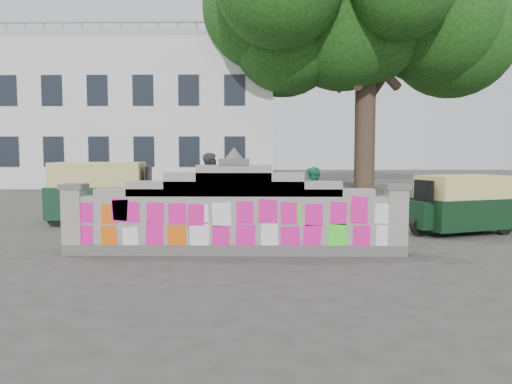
# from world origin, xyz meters

# --- Properties ---
(ground) EXTENTS (100.00, 100.00, 0.00)m
(ground) POSITION_xyz_m (0.00, 0.00, 0.00)
(ground) COLOR #383533
(ground) RESTS_ON ground
(parapet_wall) EXTENTS (6.48, 0.44, 2.01)m
(parapet_wall) POSITION_xyz_m (-0.00, -0.01, 0.75)
(parapet_wall) COLOR #4C4C49
(parapet_wall) RESTS_ON ground
(building) EXTENTS (16.00, 10.00, 8.90)m
(building) POSITION_xyz_m (-7.00, 21.98, 4.01)
(building) COLOR silver
(building) RESTS_ON ground
(shade_tree) EXTENTS (12.00, 10.00, 12.00)m
(shade_tree) POSITION_xyz_m (6.00, 18.00, 8.94)
(shade_tree) COLOR #38281E
(shade_tree) RESTS_ON ground
(cyclist_bike) EXTENTS (1.93, 0.87, 0.98)m
(cyclist_bike) POSITION_xyz_m (-0.59, 1.68, 0.49)
(cyclist_bike) COLOR black
(cyclist_bike) RESTS_ON ground
(cyclist_rider) EXTENTS (0.47, 0.65, 1.66)m
(cyclist_rider) POSITION_xyz_m (-0.59, 1.68, 0.83)
(cyclist_rider) COLOR black
(cyclist_rider) RESTS_ON ground
(pedestrian) EXTENTS (0.65, 0.81, 1.57)m
(pedestrian) POSITION_xyz_m (1.73, 2.78, 0.79)
(pedestrian) COLOR #268B63
(pedestrian) RESTS_ON ground
(rickshaw_left) EXTENTS (3.05, 1.61, 1.66)m
(rickshaw_left) POSITION_xyz_m (-3.86, 4.20, 0.86)
(rickshaw_left) COLOR #10321E
(rickshaw_left) RESTS_ON ground
(rickshaw_right) EXTENTS (2.56, 1.83, 1.38)m
(rickshaw_right) POSITION_xyz_m (5.19, 2.52, 0.72)
(rickshaw_right) COLOR black
(rickshaw_right) RESTS_ON ground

